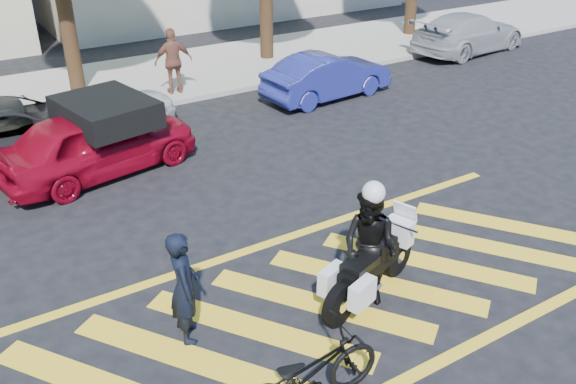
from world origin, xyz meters
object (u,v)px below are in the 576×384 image
parked_right (327,76)px  officer_bike (184,287)px  parked_mid_right (106,108)px  police_motorcycle (369,268)px  parked_mid_left (16,133)px  parked_far_right (469,33)px  bicycle (307,374)px  officer_moto (370,247)px  red_convertible (97,142)px

parked_right → officer_bike: bearing=128.9°
parked_mid_right → parked_right: 6.26m
police_motorcycle → parked_mid_left: parked_mid_left is taller
police_motorcycle → parked_far_right: 15.33m
bicycle → parked_far_right: size_ratio=0.42×
officer_bike → officer_moto: 2.80m
bicycle → police_motorcycle: bearing=-55.0°
officer_bike → red_convertible: 5.96m
red_convertible → parked_far_right: bearing=-90.2°
bicycle → parked_mid_right: (0.68, 10.32, 0.06)m
officer_bike → officer_moto: size_ratio=0.92×
police_motorcycle → parked_far_right: parked_far_right is taller
officer_moto → parked_mid_left: bearing=-174.5°
officer_bike → parked_mid_right: officer_bike is taller
parked_mid_left → parked_right: size_ratio=1.36×
officer_bike → parked_mid_left: (-0.88, 7.39, -0.13)m
parked_far_right → parked_mid_left: bearing=88.5°
parked_right → police_motorcycle: bearing=143.6°
police_motorcycle → parked_right: (4.86, 8.06, 0.09)m
parked_mid_left → red_convertible: bearing=-135.6°
parked_mid_right → red_convertible: bearing=152.8°
parked_mid_left → bicycle: bearing=-169.5°
red_convertible → officer_bike: bearing=163.6°
officer_moto → parked_mid_left: officer_moto is taller
bicycle → officer_moto: bearing=-54.6°
police_motorcycle → parked_mid_right: parked_mid_right is taller
parked_right → parked_far_right: (7.20, 1.40, 0.05)m
officer_bike → parked_mid_right: (1.41, 8.34, -0.27)m
officer_bike → parked_mid_left: officer_bike is taller
officer_moto → parked_mid_left: size_ratio=0.35×
officer_bike → bicycle: 2.14m
parked_right → bicycle: bearing=138.5°
officer_bike → parked_far_right: 17.22m
officer_bike → bicycle: size_ratio=0.85×
parked_mid_right → parked_right: bearing=-105.3°
bicycle → police_motorcycle: (2.01, 1.32, 0.02)m
officer_moto → parked_mid_right: size_ratio=0.54×
officer_moto → red_convertible: size_ratio=0.44×
parked_mid_left → parked_right: 8.48m
parked_mid_left → police_motorcycle: bearing=-155.1°
red_convertible → parked_right: red_convertible is taller
officer_bike → parked_mid_left: bearing=23.2°
parked_right → red_convertible: bearing=96.3°
police_motorcycle → officer_bike: bearing=147.7°
red_convertible → parked_mid_right: red_convertible is taller
police_motorcycle → officer_moto: officer_moto is taller
bicycle → parked_right: parked_right is taller
officer_moto → parked_mid_left: 8.82m
bicycle → parked_right: (6.87, 9.38, 0.11)m
bicycle → parked_mid_right: size_ratio=0.58×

